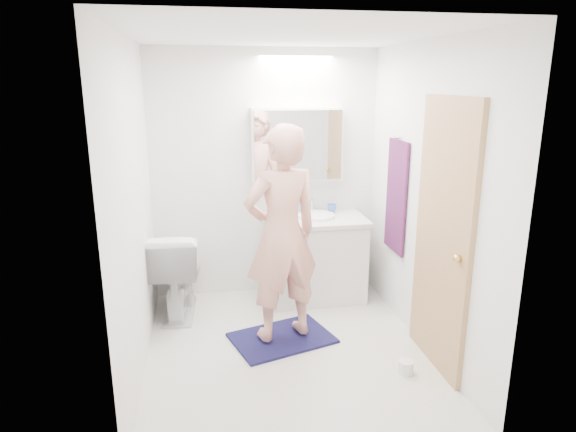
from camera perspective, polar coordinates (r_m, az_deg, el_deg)
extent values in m
plane|color=silver|center=(4.19, -0.09, -14.95)|extent=(2.50, 2.50, 0.00)
plane|color=white|center=(3.63, -0.10, 19.89)|extent=(2.50, 2.50, 0.00)
plane|color=white|center=(4.94, -2.58, 4.64)|extent=(2.50, 0.00, 2.50)
plane|color=white|center=(2.56, 4.72, -5.46)|extent=(2.50, 0.00, 2.50)
plane|color=white|center=(3.71, -17.07, 0.44)|extent=(0.00, 2.50, 2.50)
plane|color=white|center=(4.06, 15.39, 1.80)|extent=(0.00, 2.50, 2.50)
cube|color=silver|center=(4.96, 3.18, -5.02)|extent=(0.90, 0.55, 0.78)
cube|color=silver|center=(4.84, 3.25, -0.46)|extent=(0.95, 0.58, 0.04)
cylinder|color=white|center=(4.86, 3.18, 0.03)|extent=(0.36, 0.36, 0.03)
cylinder|color=silver|center=(5.02, 2.70, 1.30)|extent=(0.02, 0.02, 0.16)
cube|color=white|center=(4.87, 1.03, 8.07)|extent=(0.88, 0.14, 0.70)
cube|color=silver|center=(4.79, 1.20, 7.96)|extent=(0.84, 0.01, 0.66)
imported|color=white|center=(4.74, -12.50, -6.16)|extent=(0.51, 0.83, 0.81)
cube|color=#17133D|center=(4.33, -0.68, -13.65)|extent=(0.93, 0.76, 0.02)
imported|color=tan|center=(3.98, -0.73, -2.12)|extent=(0.73, 0.59, 1.74)
cube|color=tan|center=(3.80, 17.12, -2.36)|extent=(0.04, 0.80, 2.00)
sphere|color=gold|center=(3.55, 18.64, -4.58)|extent=(0.06, 0.06, 0.06)
cube|color=#111938|center=(4.57, 12.16, 2.16)|extent=(0.02, 0.42, 1.00)
cylinder|color=silver|center=(4.48, 12.37, 8.65)|extent=(0.07, 0.02, 0.02)
imported|color=#EDE599|center=(4.89, -0.51, 1.27)|extent=(0.11, 0.11, 0.21)
imported|color=#507EAD|center=(4.95, 0.97, 1.21)|extent=(0.09, 0.10, 0.18)
imported|color=#436BCB|center=(5.02, 4.97, 0.83)|extent=(0.12, 0.12, 0.09)
cylinder|color=silver|center=(3.98, 13.20, -16.33)|extent=(0.11, 0.11, 0.10)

